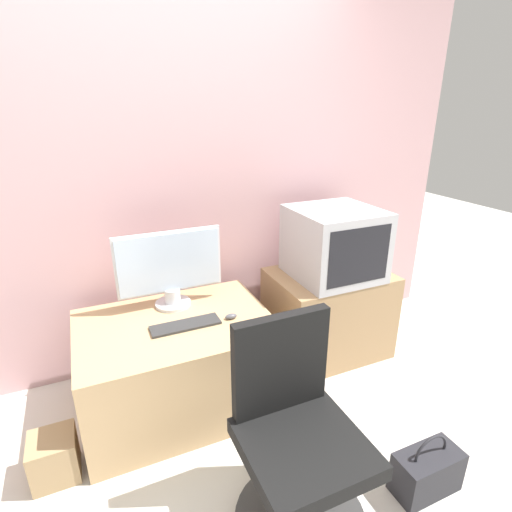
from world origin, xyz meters
TOP-DOWN VIEW (x-y plane):
  - ground_plane at (0.00, 0.00)m, footprint 12.00×12.00m
  - wall_back at (0.00, 1.32)m, footprint 4.40×0.05m
  - desk at (-0.08, 0.80)m, footprint 1.06×0.77m
  - side_stand at (1.02, 0.91)m, footprint 0.79×0.57m
  - main_monitor at (-0.04, 1.00)m, footprint 0.62×0.21m
  - keyboard at (-0.04, 0.73)m, footprint 0.38×0.12m
  - mouse at (0.22, 0.70)m, footprint 0.07×0.04m
  - crt_tv at (1.01, 0.88)m, footprint 0.53×0.53m
  - office_chair at (0.20, -0.08)m, footprint 0.56×0.56m
  - cardboard_box_lower at (-0.75, 0.54)m, footprint 0.21×0.20m
  - handbag at (0.81, -0.24)m, footprint 0.31×0.16m

SIDE VIEW (x-z plane):
  - ground_plane at x=0.00m, z-range 0.00..0.00m
  - handbag at x=0.81m, z-range -0.05..0.27m
  - cardboard_box_lower at x=-0.75m, z-range 0.00..0.23m
  - desk at x=-0.08m, z-range 0.00..0.55m
  - side_stand at x=1.02m, z-range 0.00..0.61m
  - office_chair at x=0.20m, z-range -0.08..0.82m
  - keyboard at x=-0.04m, z-range 0.55..0.56m
  - mouse at x=0.22m, z-range 0.55..0.58m
  - main_monitor at x=-0.04m, z-range 0.56..1.02m
  - crt_tv at x=1.01m, z-range 0.61..1.06m
  - wall_back at x=0.00m, z-range 0.00..2.60m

